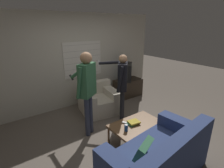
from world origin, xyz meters
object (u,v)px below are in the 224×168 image
(spare_remote, at_px, (126,123))
(coffee_table, at_px, (136,126))
(soda_can, at_px, (126,128))
(couch_blue, at_px, (158,159))
(person_left_standing, at_px, (87,85))
(book_stack, at_px, (133,122))
(person_right_standing, at_px, (122,80))
(tv, at_px, (128,72))
(armchair_beige, at_px, (98,100))

(spare_remote, bearing_deg, coffee_table, -74.57)
(soda_can, bearing_deg, couch_blue, -91.95)
(coffee_table, xyz_separation_m, person_left_standing, (-0.61, 0.80, 0.75))
(coffee_table, height_order, book_stack, book_stack)
(person_left_standing, bearing_deg, person_right_standing, -30.34)
(couch_blue, bearing_deg, tv, 51.97)
(armchair_beige, distance_m, spare_remote, 1.45)
(coffee_table, distance_m, person_left_standing, 1.25)
(soda_can, distance_m, spare_remote, 0.25)
(book_stack, bearing_deg, couch_blue, -108.85)
(tv, distance_m, soda_can, 2.65)
(couch_blue, bearing_deg, soda_can, 83.00)
(couch_blue, xyz_separation_m, tv, (1.78, 2.74, 0.48))
(coffee_table, distance_m, person_right_standing, 1.10)
(person_right_standing, bearing_deg, armchair_beige, 57.28)
(coffee_table, relative_size, tv, 1.62)
(coffee_table, distance_m, spare_remote, 0.21)
(person_left_standing, xyz_separation_m, spare_remote, (0.46, -0.66, -0.70))
(spare_remote, bearing_deg, armchair_beige, 45.73)
(spare_remote, bearing_deg, book_stack, -74.25)
(armchair_beige, relative_size, coffee_table, 1.04)
(coffee_table, relative_size, person_left_standing, 0.58)
(person_left_standing, bearing_deg, tv, -3.75)
(book_stack, bearing_deg, tv, 51.62)
(person_left_standing, height_order, soda_can, person_left_standing)
(couch_blue, distance_m, book_stack, 0.92)
(tv, height_order, person_right_standing, person_right_standing)
(book_stack, xyz_separation_m, spare_remote, (-0.12, 0.10, -0.02))
(armchair_beige, xyz_separation_m, book_stack, (-0.14, -1.52, 0.12))
(person_left_standing, distance_m, book_stack, 1.17)
(armchair_beige, height_order, soda_can, armchair_beige)
(coffee_table, xyz_separation_m, person_right_standing, (0.30, 0.83, 0.66))
(armchair_beige, relative_size, person_left_standing, 0.60)
(book_stack, relative_size, spare_remote, 1.93)
(tv, height_order, person_left_standing, person_left_standing)
(tv, bearing_deg, spare_remote, 1.11)
(tv, bearing_deg, book_stack, 4.81)
(couch_blue, relative_size, person_left_standing, 1.01)
(person_right_standing, xyz_separation_m, soda_can, (-0.61, -0.89, -0.56))
(coffee_table, bearing_deg, tv, 52.90)
(tv, height_order, book_stack, tv)
(couch_blue, distance_m, soda_can, 0.78)
(book_stack, bearing_deg, coffee_table, -41.56)
(person_right_standing, bearing_deg, coffee_table, -158.39)
(couch_blue, xyz_separation_m, book_stack, (0.30, 0.87, 0.09))
(soda_can, bearing_deg, spare_remote, 51.86)
(couch_blue, distance_m, person_right_standing, 1.91)
(armchair_beige, bearing_deg, tv, -155.45)
(book_stack, bearing_deg, person_right_standing, 66.46)
(book_stack, bearing_deg, spare_remote, 139.67)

